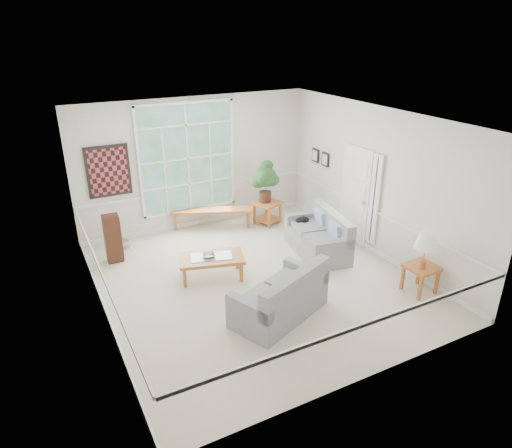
{
  "coord_description": "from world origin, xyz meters",
  "views": [
    {
      "loc": [
        -3.45,
        -6.61,
        4.42
      ],
      "look_at": [
        0.1,
        0.2,
        1.05
      ],
      "focal_mm": 32.0,
      "sensor_mm": 36.0,
      "label": 1
    }
  ],
  "objects_px": {
    "loveseat_right": "(318,234)",
    "side_table": "(420,279)",
    "end_table": "(267,213)",
    "coffee_table": "(212,267)",
    "loveseat_front": "(279,292)"
  },
  "relations": [
    {
      "from": "end_table",
      "to": "loveseat_front",
      "type": "bearing_deg",
      "value": -116.02
    },
    {
      "from": "coffee_table",
      "to": "end_table",
      "type": "relative_size",
      "value": 2.17
    },
    {
      "from": "coffee_table",
      "to": "side_table",
      "type": "height_order",
      "value": "side_table"
    },
    {
      "from": "loveseat_right",
      "to": "coffee_table",
      "type": "height_order",
      "value": "loveseat_right"
    },
    {
      "from": "loveseat_right",
      "to": "side_table",
      "type": "height_order",
      "value": "loveseat_right"
    },
    {
      "from": "end_table",
      "to": "side_table",
      "type": "height_order",
      "value": "end_table"
    },
    {
      "from": "side_table",
      "to": "coffee_table",
      "type": "bearing_deg",
      "value": 145.05
    },
    {
      "from": "loveseat_right",
      "to": "loveseat_front",
      "type": "xyz_separation_m",
      "value": [
        -1.84,
        -1.58,
        0.0
      ]
    },
    {
      "from": "loveseat_front",
      "to": "end_table",
      "type": "bearing_deg",
      "value": 41.63
    },
    {
      "from": "loveseat_right",
      "to": "side_table",
      "type": "relative_size",
      "value": 3.11
    },
    {
      "from": "end_table",
      "to": "side_table",
      "type": "bearing_deg",
      "value": -76.83
    },
    {
      "from": "coffee_table",
      "to": "loveseat_front",
      "type": "bearing_deg",
      "value": -56.18
    },
    {
      "from": "loveseat_right",
      "to": "side_table",
      "type": "distance_m",
      "value": 2.25
    },
    {
      "from": "loveseat_front",
      "to": "loveseat_right",
      "type": "bearing_deg",
      "value": 18.27
    },
    {
      "from": "loveseat_right",
      "to": "side_table",
      "type": "xyz_separation_m",
      "value": [
        0.75,
        -2.11,
        -0.18
      ]
    }
  ]
}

